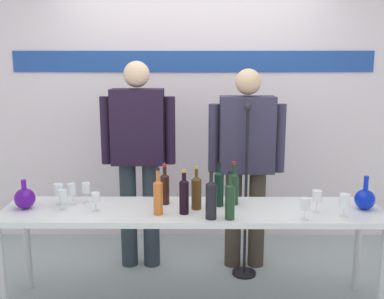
# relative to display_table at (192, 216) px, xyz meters

# --- Properties ---
(back_wall) EXTENTS (4.92, 0.11, 3.00)m
(back_wall) POSITION_rel_display_table_xyz_m (0.00, 1.39, 0.82)
(back_wall) COLOR white
(back_wall) RESTS_ON ground
(display_table) EXTENTS (2.68, 0.57, 0.74)m
(display_table) POSITION_rel_display_table_xyz_m (0.00, 0.00, 0.00)
(display_table) COLOR white
(display_table) RESTS_ON ground
(decanter_blue_left) EXTENTS (0.15, 0.15, 0.21)m
(decanter_blue_left) POSITION_rel_display_table_xyz_m (-1.18, -0.00, 0.13)
(decanter_blue_left) COLOR #4F108F
(decanter_blue_left) RESTS_ON display_table
(decanter_blue_right) EXTENTS (0.14, 0.14, 0.24)m
(decanter_blue_right) POSITION_rel_display_table_xyz_m (1.22, -0.00, 0.13)
(decanter_blue_right) COLOR #0B24BE
(decanter_blue_right) RESTS_ON display_table
(presenter_left) EXTENTS (0.62, 0.22, 1.76)m
(presenter_left) POSITION_rel_display_table_xyz_m (-0.45, 0.65, 0.34)
(presenter_left) COLOR #273138
(presenter_left) RESTS_ON ground
(presenter_right) EXTENTS (0.64, 0.22, 1.70)m
(presenter_right) POSITION_rel_display_table_xyz_m (0.45, 0.65, 0.30)
(presenter_right) COLOR #3C3227
(presenter_right) RESTS_ON ground
(wine_bottle_0) EXTENTS (0.07, 0.07, 0.32)m
(wine_bottle_0) POSITION_rel_display_table_xyz_m (0.19, 0.07, 0.19)
(wine_bottle_0) COLOR black
(wine_bottle_0) RESTS_ON display_table
(wine_bottle_1) EXTENTS (0.06, 0.06, 0.33)m
(wine_bottle_1) POSITION_rel_display_table_xyz_m (-0.23, -0.12, 0.19)
(wine_bottle_1) COLOR orange
(wine_bottle_1) RESTS_ON display_table
(wine_bottle_2) EXTENTS (0.07, 0.07, 0.31)m
(wine_bottle_2) POSITION_rel_display_table_xyz_m (0.03, -0.00, 0.18)
(wine_bottle_2) COLOR #4F3011
(wine_bottle_2) RESTS_ON display_table
(wine_bottle_3) EXTENTS (0.07, 0.07, 0.30)m
(wine_bottle_3) POSITION_rel_display_table_xyz_m (-0.20, 0.11, 0.18)
(wine_bottle_3) COLOR black
(wine_bottle_3) RESTS_ON display_table
(wine_bottle_4) EXTENTS (0.07, 0.07, 0.31)m
(wine_bottle_4) POSITION_rel_display_table_xyz_m (-0.05, -0.10, 0.19)
(wine_bottle_4) COLOR black
(wine_bottle_4) RESTS_ON display_table
(wine_bottle_5) EXTENTS (0.06, 0.06, 0.33)m
(wine_bottle_5) POSITION_rel_display_table_xyz_m (0.25, -0.21, 0.19)
(wine_bottle_5) COLOR #1D391F
(wine_bottle_5) RESTS_ON display_table
(wine_bottle_6) EXTENTS (0.07, 0.07, 0.33)m
(wine_bottle_6) POSITION_rel_display_table_xyz_m (0.13, -0.20, 0.20)
(wine_bottle_6) COLOR black
(wine_bottle_6) RESTS_ON display_table
(wine_bottle_7) EXTENTS (0.07, 0.07, 0.32)m
(wine_bottle_7) POSITION_rel_display_table_xyz_m (0.30, 0.11, 0.19)
(wine_bottle_7) COLOR #173820
(wine_bottle_7) RESTS_ON display_table
(wine_glass_left_0) EXTENTS (0.06, 0.06, 0.16)m
(wine_glass_left_0) POSITION_rel_display_table_xyz_m (-0.87, 0.09, 0.17)
(wine_glass_left_0) COLOR white
(wine_glass_left_0) RESTS_ON display_table
(wine_glass_left_1) EXTENTS (0.06, 0.06, 0.13)m
(wine_glass_left_1) POSITION_rel_display_table_xyz_m (-0.67, -0.05, 0.15)
(wine_glass_left_1) COLOR white
(wine_glass_left_1) RESTS_ON display_table
(wine_glass_left_2) EXTENTS (0.07, 0.07, 0.16)m
(wine_glass_left_2) POSITION_rel_display_table_xyz_m (-0.96, 0.08, 0.17)
(wine_glass_left_2) COLOR white
(wine_glass_left_2) RESTS_ON display_table
(wine_glass_left_3) EXTENTS (0.06, 0.06, 0.15)m
(wine_glass_left_3) POSITION_rel_display_table_xyz_m (-0.78, 0.13, 0.17)
(wine_glass_left_3) COLOR white
(wine_glass_left_3) RESTS_ON display_table
(wine_glass_left_4) EXTENTS (0.06, 0.06, 0.15)m
(wine_glass_left_4) POSITION_rel_display_table_xyz_m (-0.90, -0.03, 0.16)
(wine_glass_left_4) COLOR white
(wine_glass_left_4) RESTS_ON display_table
(wine_glass_right_0) EXTENTS (0.07, 0.07, 0.16)m
(wine_glass_right_0) POSITION_rel_display_table_xyz_m (1.02, -0.16, 0.17)
(wine_glass_right_0) COLOR white
(wine_glass_right_0) RESTS_ON display_table
(wine_glass_right_1) EXTENTS (0.06, 0.06, 0.15)m
(wine_glass_right_1) POSITION_rel_display_table_xyz_m (0.74, -0.22, 0.16)
(wine_glass_right_1) COLOR white
(wine_glass_right_1) RESTS_ON display_table
(wine_glass_right_2) EXTENTS (0.06, 0.06, 0.16)m
(wine_glass_right_2) POSITION_rel_display_table_xyz_m (0.86, -0.08, 0.17)
(wine_glass_right_2) COLOR white
(wine_glass_right_2) RESTS_ON display_table
(microphone_stand) EXTENTS (0.20, 0.20, 1.44)m
(microphone_stand) POSITION_rel_display_table_xyz_m (0.44, 0.47, -0.20)
(microphone_stand) COLOR black
(microphone_stand) RESTS_ON ground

